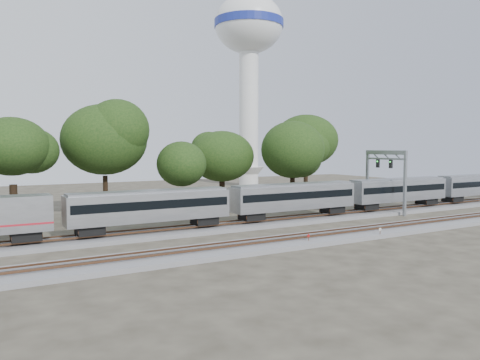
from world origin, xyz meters
name	(u,v)px	position (x,y,z in m)	size (l,w,h in m)	color
ground	(256,238)	(0.00, 0.00, 0.00)	(160.00, 160.00, 0.00)	#383328
track_far	(227,227)	(0.00, 6.00, 0.21)	(160.00, 5.00, 0.73)	slate
track_near	(280,243)	(0.00, -4.00, 0.21)	(160.00, 5.00, 0.73)	slate
train	(399,190)	(26.72, 6.00, 3.04)	(119.90, 2.91, 4.29)	silver
switch_stand_red	(308,238)	(2.25, -5.22, 0.64)	(0.32, 0.11, 1.01)	#512D19
switch_stand_white	(380,232)	(10.32, -6.13, 0.64)	(0.32, 0.06, 1.01)	#512D19
switch_lever	(349,238)	(7.22, -5.15, 0.15)	(0.50, 0.30, 0.30)	#512D19
water_tower	(249,45)	(31.20, 53.03, 31.70)	(15.46, 15.46, 42.79)	silver
signal_gantry	(386,167)	(24.08, 6.00, 6.12)	(0.58, 6.90, 8.40)	gray
tree_2	(12,147)	(-19.93, 17.59, 8.87)	(9.03, 9.03, 12.73)	black
tree_3	(104,140)	(-9.26, 20.92, 9.73)	(9.91, 9.91, 13.97)	black
tree_4	(181,164)	(-1.27, 15.44, 6.72)	(6.85, 6.85, 9.66)	black
tree_5	(222,156)	(8.16, 22.53, 7.46)	(7.60, 7.60, 10.72)	black
tree_6	(293,150)	(16.62, 16.65, 8.44)	(8.60, 8.60, 12.12)	black
tree_7	(306,140)	(27.68, 27.63, 10.03)	(10.20, 10.20, 14.39)	black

